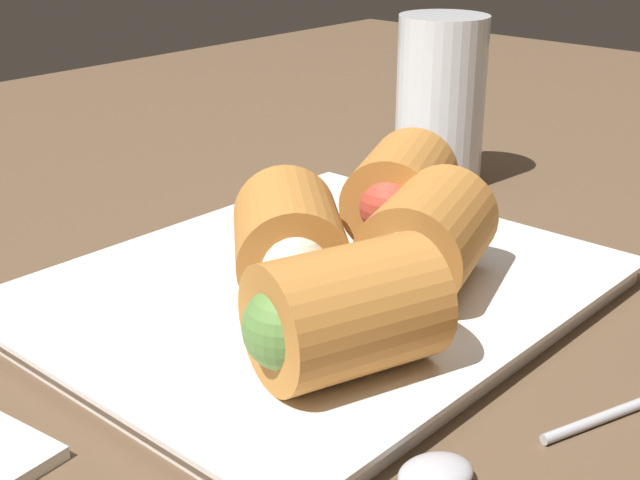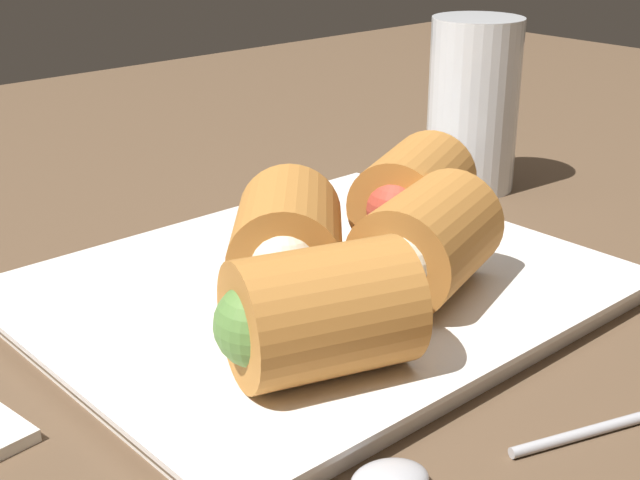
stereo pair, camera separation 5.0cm
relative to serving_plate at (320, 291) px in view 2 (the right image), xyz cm
name	(u,v)px [view 2 (the right image)]	position (x,y,z in cm)	size (l,w,h in cm)	color
table_surface	(332,328)	(-0.33, -1.37, -1.76)	(180.00, 140.00, 2.00)	brown
serving_plate	(320,291)	(0.00, 0.00, 0.00)	(31.23, 25.63, 1.50)	white
roll_front_left	(423,245)	(2.67, -5.22, 3.71)	(9.57, 8.18, 5.94)	#B77533
roll_front_right	(311,314)	(-7.16, -7.41, 3.71)	(9.57, 8.16, 5.94)	#B77533
roll_back_left	(287,242)	(-2.45, -0.08, 3.71)	(9.75, 9.88, 5.94)	#B77533
roll_back_right	(412,195)	(8.17, 0.68, 3.71)	(9.72, 8.74, 5.94)	#B77533
spoon	(458,464)	(-6.36, -15.49, -0.28)	(19.38, 7.82, 1.12)	#B2B2B7
drinking_glass	(473,105)	(22.64, 7.79, 5.78)	(6.88, 6.88, 13.09)	silver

